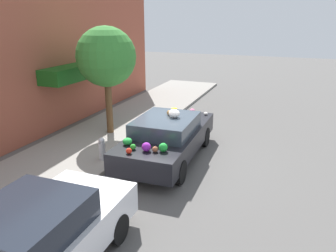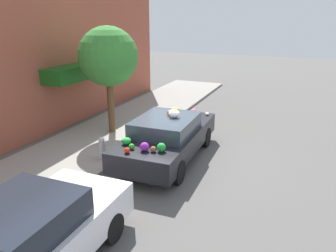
% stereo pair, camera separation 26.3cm
% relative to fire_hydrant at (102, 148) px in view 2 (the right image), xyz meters
% --- Properties ---
extents(ground_plane, '(60.00, 60.00, 0.00)m').
position_rel_fire_hydrant_xyz_m(ground_plane, '(1.03, -1.55, -0.46)').
color(ground_plane, '#565451').
extents(sidewalk_curb, '(24.00, 3.20, 0.12)m').
position_rel_fire_hydrant_xyz_m(sidewalk_curb, '(1.03, 1.15, -0.40)').
color(sidewalk_curb, gray).
rests_on(sidewalk_curb, ground).
extents(building_facade, '(18.00, 1.20, 5.23)m').
position_rel_fire_hydrant_xyz_m(building_facade, '(1.12, 3.37, 2.13)').
color(building_facade, '#9E4C38').
rests_on(building_facade, ground).
extents(street_tree, '(2.10, 2.10, 3.82)m').
position_rel_fire_hydrant_xyz_m(street_tree, '(2.26, 1.07, 2.41)').
color(street_tree, brown).
rests_on(street_tree, sidewalk_curb).
extents(fire_hydrant, '(0.20, 0.20, 0.70)m').
position_rel_fire_hydrant_xyz_m(fire_hydrant, '(0.00, 0.00, 0.00)').
color(fire_hydrant, '#B2B2B7').
rests_on(fire_hydrant, sidewalk_curb).
extents(art_car, '(4.61, 1.98, 1.63)m').
position_rel_fire_hydrant_xyz_m(art_car, '(0.99, -1.72, 0.28)').
color(art_car, black).
rests_on(art_car, ground).
extents(parked_car_plain, '(3.96, 1.85, 1.43)m').
position_rel_fire_hydrant_xyz_m(parked_car_plain, '(-4.32, -1.48, 0.27)').
color(parked_car_plain, silver).
rests_on(parked_car_plain, ground).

